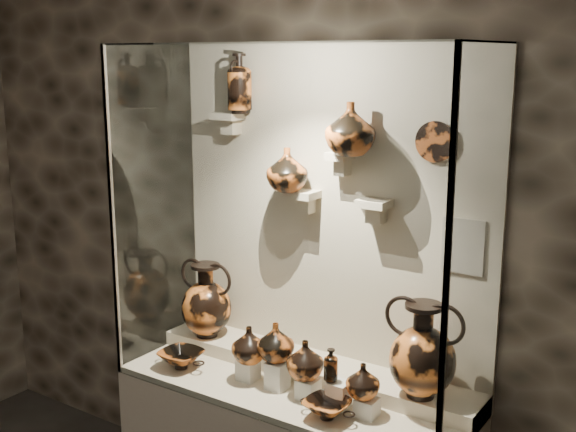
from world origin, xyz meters
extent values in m
cube|color=black|center=(0.00, 2.50, 1.60)|extent=(5.00, 0.02, 3.20)
cube|color=beige|center=(0.00, 2.18, 0.82)|extent=(1.68, 0.58, 0.03)
cube|color=beige|center=(0.00, 2.35, 0.85)|extent=(1.70, 0.25, 0.10)
cube|color=#C0B49A|center=(0.00, 2.50, 1.60)|extent=(1.70, 0.03, 1.60)
cube|color=white|center=(0.00, 1.88, 1.60)|extent=(1.70, 0.01, 1.60)
cube|color=white|center=(-0.85, 2.18, 1.60)|extent=(0.01, 0.60, 1.60)
cube|color=white|center=(0.85, 2.18, 1.60)|extent=(0.01, 0.60, 1.60)
cube|color=white|center=(0.00, 2.18, 2.40)|extent=(1.70, 0.60, 0.01)
cube|color=gray|center=(-0.84, 1.89, 1.60)|extent=(0.02, 0.02, 1.60)
cube|color=gray|center=(0.84, 1.89, 1.60)|extent=(0.02, 0.02, 1.60)
cube|color=silver|center=(-0.22, 2.13, 0.88)|extent=(0.09, 0.09, 0.10)
cube|color=silver|center=(-0.05, 2.13, 0.90)|extent=(0.09, 0.09, 0.13)
cube|color=silver|center=(0.12, 2.13, 0.88)|extent=(0.09, 0.09, 0.09)
cube|color=silver|center=(0.28, 2.13, 0.89)|extent=(0.09, 0.09, 0.12)
cube|color=silver|center=(0.42, 2.13, 0.87)|extent=(0.09, 0.09, 0.08)
cube|color=#C0B49A|center=(-0.55, 2.42, 2.05)|extent=(0.14, 0.12, 0.04)
cube|color=#C0B49A|center=(-0.10, 2.42, 1.70)|extent=(0.14, 0.12, 0.04)
cube|color=#C0B49A|center=(0.10, 2.42, 1.90)|extent=(0.10, 0.12, 0.04)
cube|color=#C0B49A|center=(0.28, 2.42, 1.70)|extent=(0.14, 0.12, 0.04)
imported|color=orange|center=(-0.20, 2.11, 1.02)|extent=(0.18, 0.18, 0.18)
imported|color=#95461A|center=(-0.07, 2.15, 1.05)|extent=(0.22, 0.22, 0.18)
imported|color=orange|center=(0.10, 2.13, 1.01)|extent=(0.23, 0.23, 0.18)
imported|color=orange|center=(0.40, 2.13, 0.99)|extent=(0.17, 0.17, 0.16)
imported|color=#95461A|center=(-0.16, 2.37, 1.82)|extent=(0.20, 0.20, 0.21)
imported|color=#95461A|center=(0.19, 2.36, 2.03)|extent=(0.24, 0.24, 0.23)
cylinder|color=#AA4F21|center=(0.54, 2.47, 1.99)|extent=(0.18, 0.02, 0.18)
cube|color=beige|center=(0.68, 2.47, 1.55)|extent=(0.18, 0.01, 0.24)
camera|label=1|loc=(1.73, -0.42, 2.35)|focal=45.00mm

